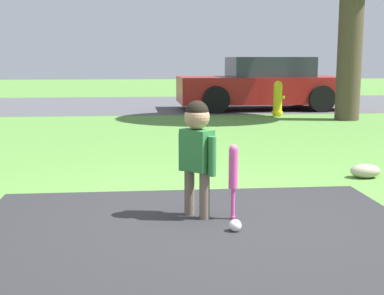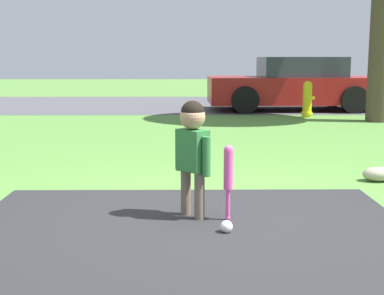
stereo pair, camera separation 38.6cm
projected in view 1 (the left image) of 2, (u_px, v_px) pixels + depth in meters
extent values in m
plane|color=#518438|center=(226.00, 220.00, 4.18)|extent=(60.00, 60.00, 0.00)
cube|color=#4C4C51|center=(164.00, 104.00, 14.96)|extent=(40.00, 6.00, 0.01)
cylinder|color=#6B5B4C|center=(189.00, 192.00, 4.29)|extent=(0.08, 0.08, 0.38)
cylinder|color=#6B5B4C|center=(204.00, 196.00, 4.18)|extent=(0.08, 0.08, 0.38)
cube|color=#2D7238|center=(197.00, 150.00, 4.18)|extent=(0.27, 0.28, 0.33)
cylinder|color=#2D7238|center=(182.00, 152.00, 4.29)|extent=(0.06, 0.06, 0.31)
cylinder|color=#2D7238|center=(212.00, 156.00, 4.08)|extent=(0.06, 0.06, 0.31)
sphere|color=tan|center=(197.00, 117.00, 4.14)|extent=(0.20, 0.20, 0.20)
sphere|color=black|center=(197.00, 112.00, 4.13)|extent=(0.18, 0.18, 0.18)
sphere|color=#E54CA5|center=(233.00, 217.00, 4.20)|extent=(0.04, 0.04, 0.04)
cylinder|color=#E54CA5|center=(233.00, 204.00, 4.18)|extent=(0.03, 0.03, 0.25)
cylinder|color=#E54CA5|center=(233.00, 169.00, 4.14)|extent=(0.07, 0.07, 0.31)
sphere|color=#E54CA5|center=(234.00, 149.00, 4.11)|extent=(0.07, 0.07, 0.07)
sphere|color=white|center=(235.00, 226.00, 3.90)|extent=(0.09, 0.09, 0.09)
cylinder|color=yellow|center=(278.00, 101.00, 11.78)|extent=(0.19, 0.19, 0.69)
sphere|color=yellow|center=(278.00, 85.00, 11.73)|extent=(0.18, 0.18, 0.18)
cylinder|color=yellow|center=(277.00, 112.00, 11.83)|extent=(0.24, 0.24, 0.06)
cylinder|color=yellow|center=(282.00, 97.00, 11.78)|extent=(0.09, 0.07, 0.07)
cube|color=maroon|center=(261.00, 90.00, 13.36)|extent=(4.12, 1.83, 0.64)
cube|color=#2D333D|center=(269.00, 67.00, 13.30)|extent=(1.99, 1.58, 0.48)
cylinder|color=black|center=(216.00, 100.00, 12.38)|extent=(0.64, 0.19, 0.64)
cylinder|color=black|center=(205.00, 95.00, 14.12)|extent=(0.64, 0.19, 0.64)
cylinder|color=black|center=(322.00, 99.00, 12.66)|extent=(0.64, 0.19, 0.64)
cylinder|color=black|center=(299.00, 94.00, 14.41)|extent=(0.64, 0.19, 0.64)
cylinder|color=#4C3D2D|center=(351.00, 29.00, 10.82)|extent=(0.50, 0.50, 3.69)
ellipsoid|color=#9E937F|center=(365.00, 171.00, 5.67)|extent=(0.32, 0.22, 0.15)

